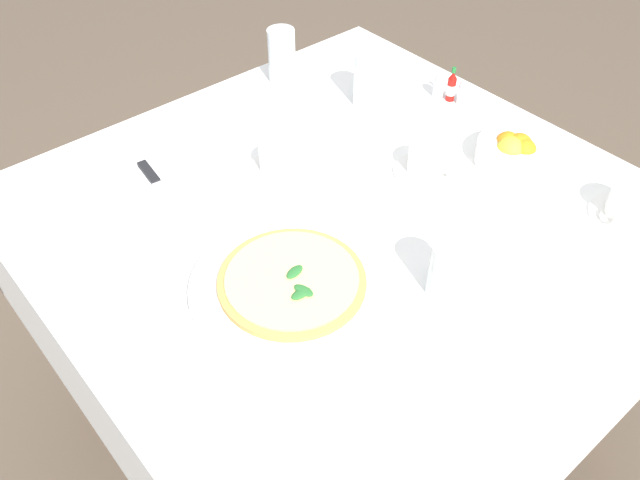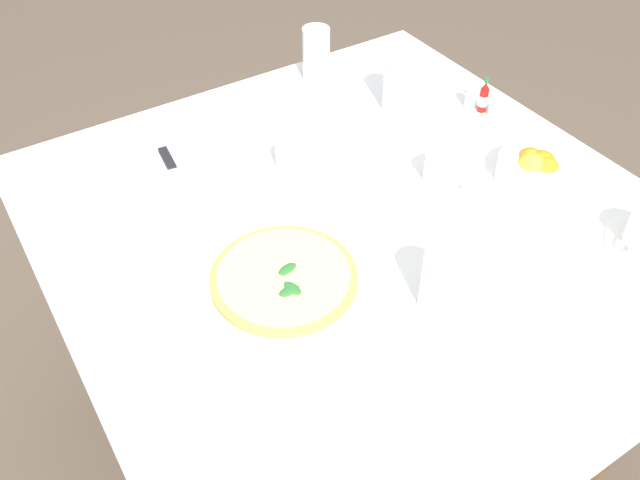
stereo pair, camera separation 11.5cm
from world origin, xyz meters
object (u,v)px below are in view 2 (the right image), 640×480
water_glass_left_edge (398,87)px  water_glass_center_back (316,58)px  pizza (284,277)px  pizza_plate (284,283)px  napkin_folded (175,178)px  coffee_cup_right_edge (295,158)px  salt_shaker (495,105)px  dinner_knife (175,173)px  citrus_bowl (536,169)px  water_glass_far_left (441,285)px  coffee_cup_far_right (443,172)px  hot_sauce_bottle (483,98)px  pepper_shaker (471,97)px

water_glass_left_edge → water_glass_center_back: bearing=-158.1°
pizza → pizza_plate: bearing=173.9°
water_glass_center_back → napkin_folded: size_ratio=0.58×
water_glass_center_back → napkin_folded: (0.19, -0.45, -0.05)m
coffee_cup_right_edge → salt_shaker: (0.07, 0.48, -0.00)m
water_glass_center_back → dinner_knife: (0.19, -0.45, -0.03)m
citrus_bowl → pizza: bearing=-91.7°
water_glass_far_left → salt_shaker: bearing=127.9°
pizza → water_glass_left_edge: 0.60m
coffee_cup_right_edge → citrus_bowl: size_ratio=0.87×
coffee_cup_far_right → salt_shaker: (-0.13, 0.26, -0.00)m
pizza → coffee_cup_right_edge: coffee_cup_right_edge is taller
pizza → coffee_cup_right_edge: bearing=145.9°
water_glass_center_back → hot_sauce_bottle: (0.32, 0.24, -0.02)m
water_glass_center_back → dinner_knife: size_ratio=0.66×
citrus_bowl → water_glass_left_edge: bearing=-168.9°
coffee_cup_far_right → citrus_bowl: bearing=60.4°
coffee_cup_far_right → citrus_bowl: 0.18m
dinner_knife → coffee_cup_far_right: bearing=64.4°
coffee_cup_far_right → water_glass_left_edge: (-0.27, 0.09, 0.03)m
water_glass_far_left → pepper_shaker: 0.61m
coffee_cup_far_right → water_glass_far_left: size_ratio=1.27×
water_glass_left_edge → salt_shaker: 0.22m
citrus_bowl → pepper_shaker: bearing=164.2°
pizza_plate → coffee_cup_far_right: size_ratio=2.60×
water_glass_center_back → dinner_knife: water_glass_center_back is taller
hot_sauce_bottle → water_glass_far_left: bearing=-49.4°
water_glass_left_edge → water_glass_far_left: bearing=-30.8°
napkin_folded → citrus_bowl: 0.71m
water_glass_left_edge → pepper_shaker: bearing=59.9°
water_glass_far_left → pepper_shaker: (-0.42, 0.45, -0.02)m
water_glass_far_left → hot_sauce_bottle: bearing=130.6°
pepper_shaker → dinner_knife: bearing=-98.6°
hot_sauce_bottle → salt_shaker: bearing=19.7°
water_glass_far_left → pepper_shaker: bearing=133.2°
dinner_knife → citrus_bowl: size_ratio=1.31×
hot_sauce_bottle → pepper_shaker: 0.03m
water_glass_left_edge → hot_sauce_bottle: bearing=54.2°
dinner_knife → pizza: bearing=13.2°
pizza → salt_shaker: bearing=106.8°
pizza → coffee_cup_right_edge: 0.33m
napkin_folded → citrus_bowl: citrus_bowl is taller
napkin_folded → hot_sauce_bottle: (0.13, 0.69, 0.02)m
water_glass_far_left → dinner_knife: 0.57m
water_glass_center_back → dinner_knife: bearing=-67.0°
water_glass_center_back → hot_sauce_bottle: size_ratio=1.56×
coffee_cup_right_edge → citrus_bowl: citrus_bowl is taller
coffee_cup_far_right → pizza: bearing=-79.7°
dinner_knife → water_glass_center_back: bearing=119.9°
water_glass_center_back → napkin_folded: 0.49m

